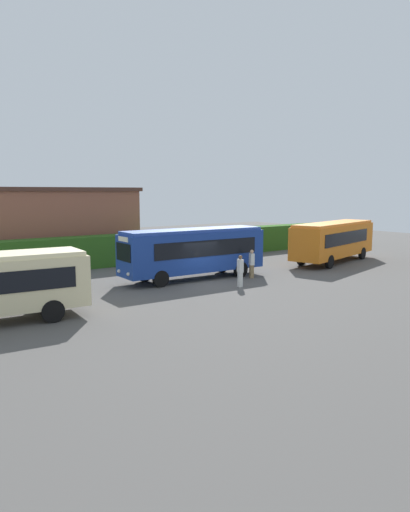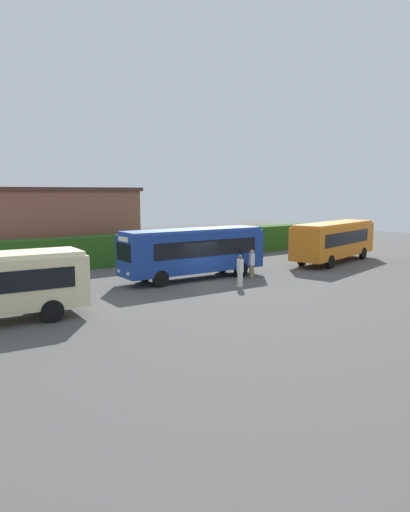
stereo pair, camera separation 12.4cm
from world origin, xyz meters
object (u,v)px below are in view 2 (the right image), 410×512
object	(u,v)px
person_right	(300,249)
bus_orange	(334,239)
person_left	(240,270)
bus_blue	(194,250)
person_center	(252,263)

from	to	relation	value
person_right	bus_orange	bearing A→B (deg)	-139.09
bus_orange	person_right	size ratio (longest dim) A/B	5.82
person_right	person_left	bearing A→B (deg)	121.75
bus_blue	person_left	xyz separation A→B (m)	(0.80, -3.69, -0.85)
person_right	bus_blue	bearing A→B (deg)	103.73
bus_orange	person_left	bearing A→B (deg)	-179.95
person_center	bus_orange	bearing A→B (deg)	33.19
bus_orange	person_center	xyz separation A→B (m)	(-9.95, -1.43, -0.86)
bus_blue	person_right	distance (m)	11.87
bus_orange	person_center	world-z (taller)	bus_orange
bus_blue	person_center	distance (m)	3.90
bus_blue	person_center	size ratio (longest dim) A/B	5.34
bus_blue	bus_orange	bearing A→B (deg)	179.50
bus_blue	person_right	world-z (taller)	bus_blue
bus_blue	bus_orange	size ratio (longest dim) A/B	0.95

